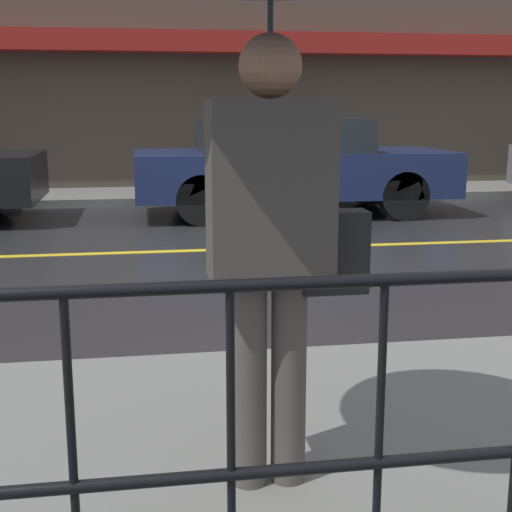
% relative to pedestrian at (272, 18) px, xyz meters
% --- Properties ---
extents(ground_plane, '(80.00, 80.00, 0.00)m').
position_rel_pedestrian_xyz_m(ground_plane, '(0.59, 5.10, -1.82)').
color(ground_plane, '#262628').
extents(sidewalk_near, '(28.00, 2.44, 0.12)m').
position_rel_pedestrian_xyz_m(sidewalk_near, '(0.59, 0.26, -1.76)').
color(sidewalk_near, slate).
rests_on(sidewalk_near, ground_plane).
extents(sidewalk_far, '(28.00, 1.69, 0.12)m').
position_rel_pedestrian_xyz_m(sidewalk_far, '(0.59, 9.55, -1.76)').
color(sidewalk_far, slate).
rests_on(sidewalk_far, ground_plane).
extents(lane_marking, '(25.20, 0.12, 0.01)m').
position_rel_pedestrian_xyz_m(lane_marking, '(0.59, 5.10, -1.81)').
color(lane_marking, gold).
rests_on(lane_marking, ground_plane).
extents(building_storefront, '(28.00, 0.85, 5.38)m').
position_rel_pedestrian_xyz_m(building_storefront, '(0.59, 10.51, 0.86)').
color(building_storefront, '#4C4238').
rests_on(building_storefront, ground_plane).
extents(pedestrian, '(1.13, 1.13, 2.08)m').
position_rel_pedestrian_xyz_m(pedestrian, '(0.00, 0.00, 0.00)').
color(pedestrian, '#4C4742').
rests_on(pedestrian, sidewalk_near).
extents(car_navy, '(4.47, 1.79, 1.37)m').
position_rel_pedestrian_xyz_m(car_navy, '(1.65, 7.56, -1.10)').
color(car_navy, '#19234C').
rests_on(car_navy, ground_plane).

